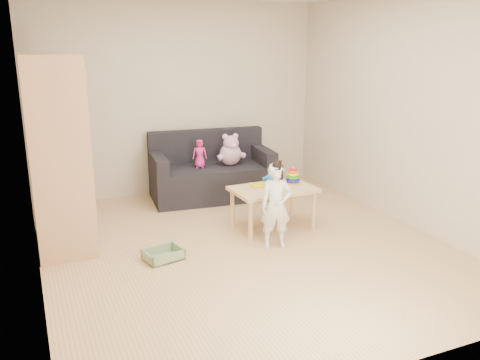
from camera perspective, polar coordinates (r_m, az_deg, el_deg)
name	(u,v)px	position (r m, az deg, el deg)	size (l,w,h in m)	color
room	(245,123)	(5.00, 0.62, 6.43)	(4.50, 4.50, 4.50)	tan
wardrobe	(57,153)	(5.47, -19.88, 2.89)	(0.54, 1.09, 1.96)	tan
sofa	(212,182)	(6.88, -3.14, -0.21)	(1.60, 0.80, 0.45)	black
play_table	(273,208)	(5.78, 3.70, -3.16)	(0.92, 0.58, 0.48)	#DFAE7A
storage_bin	(163,254)	(5.09, -8.61, -8.26)	(0.36, 0.27, 0.11)	gray
toddler	(276,207)	(5.22, 4.07, -3.03)	(0.32, 0.21, 0.86)	white
pink_bear	(230,152)	(6.83, -1.09, 3.18)	(0.32, 0.27, 0.36)	#CE98B6
doll	(200,154)	(6.70, -4.55, 2.93)	(0.19, 0.13, 0.37)	#DF2986
ring_stacker	(293,177)	(5.88, 5.95, 0.34)	(0.17, 0.17, 0.19)	gold
brown_bottle	(280,173)	(5.94, 4.48, 0.83)	(0.09, 0.09, 0.25)	black
blue_plush	(272,175)	(5.79, 3.59, 0.55)	(0.19, 0.15, 0.23)	blue
wooden_figure	(270,184)	(5.63, 3.36, -0.48)	(0.05, 0.04, 0.12)	brown
yellow_book	(260,185)	(5.78, 2.29, -0.57)	(0.20, 0.20, 0.02)	yellow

